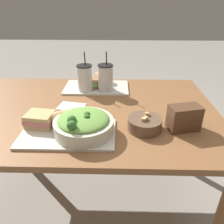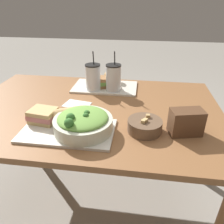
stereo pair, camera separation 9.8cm
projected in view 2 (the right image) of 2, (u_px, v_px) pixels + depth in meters
ground_plane at (96, 197)px, 1.56m from camera, size 12.00×12.00×0.00m
dining_table at (92, 121)px, 1.26m from camera, size 1.42×0.93×0.72m
tray_near at (68, 131)px, 0.99m from camera, size 0.42×0.24×0.01m
tray_far at (105, 87)px, 1.46m from camera, size 0.42×0.24×0.01m
salad_bowl at (83, 122)px, 0.97m from camera, size 0.26×0.26×0.11m
soup_bowl at (145, 125)px, 0.99m from camera, size 0.16×0.16×0.07m
sandwich_near at (43, 115)px, 1.04m from camera, size 0.14×0.12×0.06m
baguette_near at (69, 114)px, 1.05m from camera, size 0.16×0.12×0.06m
sandwich_far at (107, 82)px, 1.44m from camera, size 0.14×0.13×0.06m
baguette_far at (113, 78)px, 1.51m from camera, size 0.12×0.09×0.06m
drink_cup_dark at (93, 78)px, 1.37m from camera, size 0.09×0.09×0.24m
drink_cup_red at (113, 79)px, 1.36m from camera, size 0.09×0.09×0.25m
chip_bag at (186, 122)px, 0.96m from camera, size 0.15×0.11×0.12m
napkin_folded at (77, 105)px, 1.24m from camera, size 0.16×0.13×0.00m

